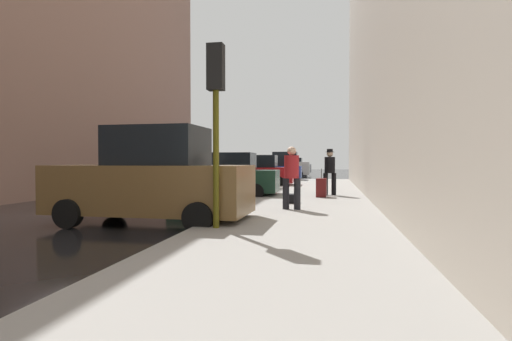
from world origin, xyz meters
TOP-DOWN VIEW (x-y plane):
  - ground_plane at (0.00, 0.00)m, footprint 120.00×120.00m
  - sidewalk at (6.00, 0.00)m, footprint 4.00×40.00m
  - parked_bronze_suv at (2.65, -0.94)m, footprint 4.63×2.13m
  - parked_dark_green_sedan at (2.65, 5.68)m, footprint 4.26×2.17m
  - parked_red_hatchback at (2.65, 12.33)m, footprint 4.25×2.16m
  - parked_blue_sedan at (2.65, 18.30)m, footprint 4.23×2.11m
  - parked_white_van at (2.65, 25.05)m, footprint 4.63×2.13m
  - parked_gray_coupe at (2.65, 32.14)m, footprint 4.22×2.10m
  - fire_hydrant at (4.45, 6.48)m, footprint 0.42×0.22m
  - traffic_light at (4.50, -2.03)m, footprint 0.32×0.32m
  - pedestrian_with_fedora at (6.68, 5.99)m, footprint 0.53×0.48m
  - pedestrian_in_red_jacket at (5.67, 1.22)m, footprint 0.53×0.47m
  - rolling_suitcase at (6.38, 5.19)m, footprint 0.39×0.58m
  - duffel_bag at (5.51, 2.86)m, footprint 0.32×0.44m

SIDE VIEW (x-z plane):
  - ground_plane at x=0.00m, z-range 0.00..0.00m
  - sidewalk at x=6.00m, z-range 0.00..0.15m
  - duffel_bag at x=5.51m, z-range 0.15..0.43m
  - rolling_suitcase at x=6.38m, z-range -0.03..1.01m
  - fire_hydrant at x=4.45m, z-range 0.15..0.85m
  - parked_dark_green_sedan at x=2.65m, z-range -0.05..1.74m
  - parked_red_hatchback at x=2.65m, z-range -0.05..1.74m
  - parked_blue_sedan at x=2.65m, z-range -0.05..1.74m
  - parked_gray_coupe at x=2.65m, z-range -0.05..1.74m
  - parked_bronze_suv at x=2.65m, z-range -0.09..2.16m
  - parked_white_van at x=2.65m, z-range -0.09..2.16m
  - pedestrian_in_red_jacket at x=5.67m, z-range 0.25..1.96m
  - pedestrian_with_fedora at x=6.68m, z-range 0.25..2.02m
  - traffic_light at x=4.50m, z-range 0.96..4.56m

